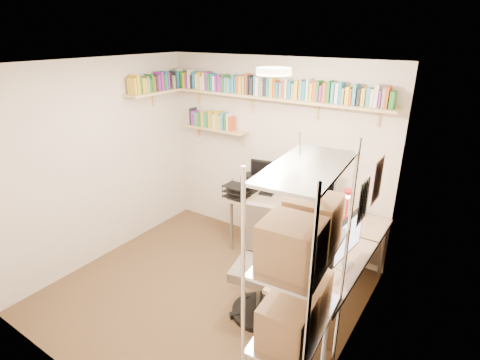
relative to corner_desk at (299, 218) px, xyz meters
The scene contains 6 objects.
ground 1.38m from the corner_desk, 126.74° to the right, with size 3.20×3.20×0.00m, color #4D3621.
room_shell 1.41m from the corner_desk, 126.59° to the right, with size 3.24×3.04×2.52m.
wall_shelves 1.74m from the corner_desk, 162.16° to the left, with size 3.12×1.09×0.80m.
corner_desk is the anchor object (origin of this frame).
office_chair 0.86m from the corner_desk, 90.78° to the right, with size 0.62×0.62×1.15m.
wire_rack 1.80m from the corner_desk, 65.43° to the right, with size 0.52×0.95×2.10m.
Camera 1 is at (2.29, -2.68, 2.78)m, focal length 28.00 mm.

